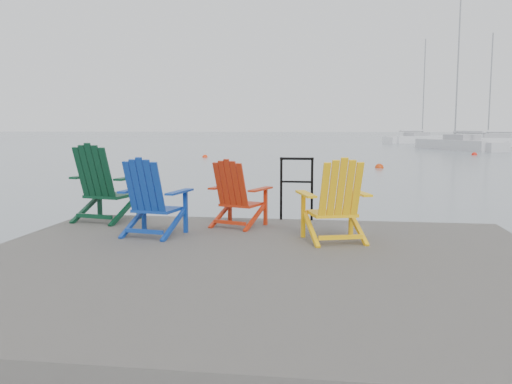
# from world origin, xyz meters

# --- Properties ---
(ground) EXTENTS (400.00, 400.00, 0.00)m
(ground) POSITION_xyz_m (0.00, 0.00, 0.00)
(ground) COLOR slate
(ground) RESTS_ON ground
(dock) EXTENTS (6.00, 5.00, 1.40)m
(dock) POSITION_xyz_m (0.00, 0.00, 0.35)
(dock) COLOR #2A2725
(dock) RESTS_ON ground
(handrail) EXTENTS (0.48, 0.04, 0.90)m
(handrail) POSITION_xyz_m (0.25, 2.45, 1.04)
(handrail) COLOR black
(handrail) RESTS_ON dock
(chair_green) EXTENTS (0.98, 0.92, 1.08)m
(chair_green) POSITION_xyz_m (-2.43, 1.96, 1.04)
(chair_green) COLOR #08301C
(chair_green) RESTS_ON dock
(chair_blue) EXTENTS (0.84, 0.79, 0.95)m
(chair_blue) POSITION_xyz_m (-1.42, 1.05, 0.98)
(chair_blue) COLOR navy
(chair_blue) RESTS_ON dock
(chair_red) EXTENTS (0.85, 0.81, 0.89)m
(chair_red) POSITION_xyz_m (-0.50, 1.80, 0.95)
(chair_red) COLOR #B0260C
(chair_red) RESTS_ON dock
(chair_yellow) EXTENTS (0.90, 0.86, 0.96)m
(chair_yellow) POSITION_xyz_m (0.79, 1.02, 0.98)
(chair_yellow) COLOR yellow
(chair_yellow) RESTS_ON dock
(sailboat_near) EXTENTS (5.65, 9.26, 12.41)m
(sailboat_near) POSITION_xyz_m (10.91, 40.92, 0.35)
(sailboat_near) COLOR silver
(sailboat_near) RESTS_ON ground
(sailboat_mid) EXTENTS (8.33, 7.30, 12.13)m
(sailboat_mid) POSITION_xyz_m (10.72, 59.92, 0.35)
(sailboat_mid) COLOR silver
(sailboat_mid) RESTS_ON ground
(sailboat_far) EXTENTS (7.98, 3.32, 10.79)m
(sailboat_far) POSITION_xyz_m (15.71, 48.61, 0.36)
(sailboat_far) COLOR white
(sailboat_far) RESTS_ON ground
(buoy_a) EXTENTS (0.40, 0.40, 0.40)m
(buoy_a) POSITION_xyz_m (2.85, 19.56, 0.00)
(buoy_a) COLOR #C5370B
(buoy_a) RESTS_ON ground
(buoy_b) EXTENTS (0.33, 0.33, 0.33)m
(buoy_b) POSITION_xyz_m (-6.90, 26.83, 0.00)
(buoy_b) COLOR red
(buoy_b) RESTS_ON ground
(buoy_d) EXTENTS (0.37, 0.37, 0.37)m
(buoy_d) POSITION_xyz_m (10.00, 32.02, 0.00)
(buoy_d) COLOR red
(buoy_d) RESTS_ON ground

